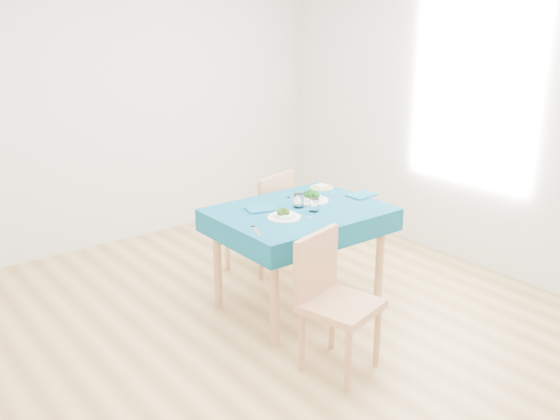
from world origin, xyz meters
TOP-DOWN VIEW (x-y plane):
  - room_shell at (0.00, 0.00)m, footprint 4.02×4.52m
  - table at (0.29, 0.15)m, footprint 1.18×0.89m
  - chair_near at (-0.05, -0.66)m, footprint 0.51×0.54m
  - chair_far at (0.46, 0.91)m, footprint 0.56×0.58m
  - bowl_near at (0.08, 0.06)m, footprint 0.23×0.23m
  - bowl_far at (0.48, 0.24)m, footprint 0.25×0.25m
  - fork_near at (-0.21, -0.03)m, footprint 0.09×0.19m
  - knife_near at (0.21, 0.05)m, footprint 0.05×0.21m
  - fork_far at (0.41, 0.34)m, footprint 0.04×0.17m
  - knife_far at (0.72, 0.19)m, footprint 0.03×0.21m
  - napkin_near at (0.07, 0.30)m, footprint 0.25×0.20m
  - napkin_far at (0.87, 0.11)m, footprint 0.23×0.17m
  - tumbler_center at (0.32, 0.19)m, footprint 0.08×0.08m
  - tumbler_side at (0.34, 0.05)m, footprint 0.07×0.07m
  - side_plate at (0.77, 0.45)m, footprint 0.18×0.18m
  - bread_slice at (0.77, 0.45)m, footprint 0.10×0.10m

SIDE VIEW (x-z plane):
  - table at x=0.29m, z-range 0.00..0.76m
  - chair_near at x=-0.05m, z-range 0.00..1.03m
  - chair_far at x=0.46m, z-range 0.00..1.09m
  - fork_far at x=0.41m, z-range 0.76..0.76m
  - knife_near at x=0.21m, z-range 0.76..0.76m
  - knife_far at x=0.72m, z-range 0.76..0.76m
  - fork_near at x=-0.21m, z-range 0.76..0.76m
  - side_plate at x=0.77m, z-range 0.76..0.77m
  - napkin_near at x=0.07m, z-range 0.76..0.77m
  - napkin_far at x=0.87m, z-range 0.76..0.77m
  - bread_slice at x=0.77m, z-range 0.77..0.78m
  - bowl_near at x=0.08m, z-range 0.76..0.83m
  - bowl_far at x=0.48m, z-range 0.76..0.83m
  - tumbler_side at x=0.34m, z-range 0.76..0.85m
  - tumbler_center at x=0.32m, z-range 0.76..0.86m
  - room_shell at x=0.00m, z-range -0.02..2.71m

